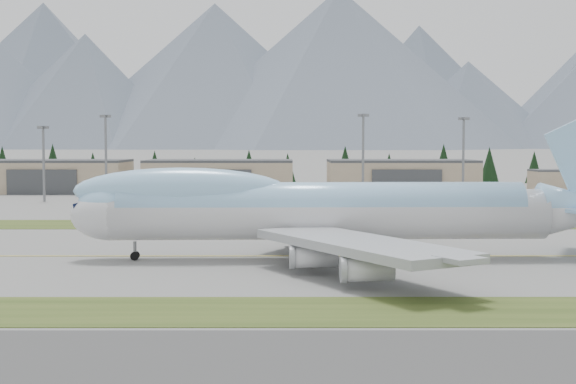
{
  "coord_description": "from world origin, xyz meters",
  "views": [
    {
      "loc": [
        7.25,
        -115.05,
        16.4
      ],
      "look_at": [
        7.4,
        21.34,
        8.0
      ],
      "focal_mm": 50.0,
      "sensor_mm": 36.0,
      "label": 1
    }
  ],
  "objects_px": {
    "hangar_left": "(54,176)",
    "service_vehicle_a": "(189,198)",
    "hangar_center": "(220,176)",
    "service_vehicle_c": "(424,194)",
    "boeing_747_freighter": "(323,210)",
    "hangar_right": "(401,176)",
    "service_vehicle_b": "(309,198)"
  },
  "relations": [
    {
      "from": "boeing_747_freighter",
      "to": "hangar_left",
      "type": "bearing_deg",
      "value": 116.75
    },
    {
      "from": "boeing_747_freighter",
      "to": "service_vehicle_c",
      "type": "relative_size",
      "value": 17.52
    },
    {
      "from": "hangar_left",
      "to": "hangar_center",
      "type": "distance_m",
      "value": 55.0
    },
    {
      "from": "boeing_747_freighter",
      "to": "hangar_right",
      "type": "xyz_separation_m",
      "value": [
        32.68,
        152.8,
        -1.61
      ]
    },
    {
      "from": "hangar_center",
      "to": "hangar_right",
      "type": "height_order",
      "value": "same"
    },
    {
      "from": "boeing_747_freighter",
      "to": "hangar_center",
      "type": "xyz_separation_m",
      "value": [
        -27.32,
        152.8,
        -1.61
      ]
    },
    {
      "from": "boeing_747_freighter",
      "to": "service_vehicle_b",
      "type": "relative_size",
      "value": 22.36
    },
    {
      "from": "hangar_left",
      "to": "service_vehicle_b",
      "type": "relative_size",
      "value": 13.4
    },
    {
      "from": "boeing_747_freighter",
      "to": "service_vehicle_a",
      "type": "distance_m",
      "value": 130.78
    },
    {
      "from": "hangar_left",
      "to": "service_vehicle_b",
      "type": "xyz_separation_m",
      "value": [
        83.9,
        -26.9,
        -5.39
      ]
    },
    {
      "from": "hangar_left",
      "to": "service_vehicle_a",
      "type": "relative_size",
      "value": 14.58
    },
    {
      "from": "boeing_747_freighter",
      "to": "service_vehicle_c",
      "type": "distance_m",
      "value": 146.6
    },
    {
      "from": "boeing_747_freighter",
      "to": "hangar_left",
      "type": "relative_size",
      "value": 1.67
    },
    {
      "from": "hangar_right",
      "to": "service_vehicle_b",
      "type": "height_order",
      "value": "hangar_right"
    },
    {
      "from": "hangar_right",
      "to": "service_vehicle_c",
      "type": "height_order",
      "value": "hangar_right"
    },
    {
      "from": "service_vehicle_a",
      "to": "service_vehicle_c",
      "type": "distance_m",
      "value": 74.32
    },
    {
      "from": "hangar_center",
      "to": "service_vehicle_c",
      "type": "height_order",
      "value": "hangar_center"
    },
    {
      "from": "service_vehicle_c",
      "to": "hangar_center",
      "type": "bearing_deg",
      "value": 172.77
    },
    {
      "from": "hangar_center",
      "to": "service_vehicle_b",
      "type": "distance_m",
      "value": 39.85
    },
    {
      "from": "hangar_left",
      "to": "hangar_center",
      "type": "height_order",
      "value": "same"
    },
    {
      "from": "hangar_center",
      "to": "service_vehicle_c",
      "type": "bearing_deg",
      "value": -9.9
    },
    {
      "from": "boeing_747_freighter",
      "to": "hangar_right",
      "type": "distance_m",
      "value": 156.26
    },
    {
      "from": "hangar_center",
      "to": "service_vehicle_a",
      "type": "xyz_separation_m",
      "value": [
        -7.12,
        -26.82,
        -5.39
      ]
    },
    {
      "from": "boeing_747_freighter",
      "to": "service_vehicle_b",
      "type": "height_order",
      "value": "boeing_747_freighter"
    },
    {
      "from": "service_vehicle_a",
      "to": "service_vehicle_b",
      "type": "xyz_separation_m",
      "value": [
        36.02,
        -0.07,
        0.0
      ]
    },
    {
      "from": "service_vehicle_c",
      "to": "boeing_747_freighter",
      "type": "bearing_deg",
      "value": -102.48
    },
    {
      "from": "hangar_right",
      "to": "service_vehicle_c",
      "type": "distance_m",
      "value": 13.84
    },
    {
      "from": "hangar_right",
      "to": "service_vehicle_a",
      "type": "relative_size",
      "value": 14.58
    },
    {
      "from": "boeing_747_freighter",
      "to": "service_vehicle_c",
      "type": "bearing_deg",
      "value": 73.29
    },
    {
      "from": "hangar_right",
      "to": "service_vehicle_a",
      "type": "distance_m",
      "value": 72.48
    },
    {
      "from": "boeing_747_freighter",
      "to": "hangar_center",
      "type": "height_order",
      "value": "boeing_747_freighter"
    },
    {
      "from": "hangar_left",
      "to": "service_vehicle_a",
      "type": "xyz_separation_m",
      "value": [
        47.88,
        -26.82,
        -5.39
      ]
    }
  ]
}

